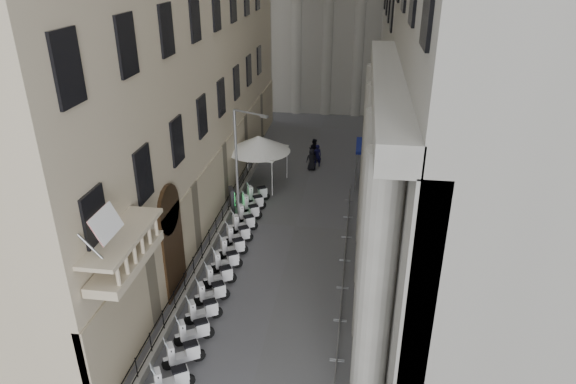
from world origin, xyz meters
name	(u,v)px	position (x,y,z in m)	size (l,w,h in m)	color
iron_fence	(221,231)	(-4.30, 18.00, 0.00)	(0.30, 28.00, 1.40)	black
blue_awning	(365,184)	(4.15, 26.00, 0.00)	(1.60, 3.00, 3.00)	navy
scooter_3	(185,365)	(-2.91, 7.17, 0.00)	(0.56, 1.40, 1.50)	silver
scooter_4	(195,342)	(-2.91, 8.54, 0.00)	(0.56, 1.40, 1.50)	silver
scooter_5	(205,321)	(-2.91, 9.90, 0.00)	(0.56, 1.40, 1.50)	silver
scooter_6	(213,302)	(-2.91, 11.27, 0.00)	(0.56, 1.40, 1.50)	silver
scooter_7	(220,285)	(-2.91, 12.63, 0.00)	(0.56, 1.40, 1.50)	silver
scooter_8	(227,270)	(-2.91, 13.99, 0.00)	(0.56, 1.40, 1.50)	silver
scooter_9	(233,256)	(-2.91, 15.36, 0.00)	(0.56, 1.40, 1.50)	silver
scooter_10	(239,243)	(-2.91, 16.72, 0.00)	(0.56, 1.40, 1.50)	silver
scooter_11	(244,232)	(-2.91, 18.09, 0.00)	(0.56, 1.40, 1.50)	silver
scooter_12	(249,221)	(-2.91, 19.45, 0.00)	(0.56, 1.40, 1.50)	silver
scooter_13	(254,211)	(-2.91, 20.82, 0.00)	(0.56, 1.40, 1.50)	silver
scooter_14	(258,201)	(-2.91, 22.18, 0.00)	(0.56, 1.40, 1.50)	silver
barrier_1	(335,384)	(3.13, 7.00, 0.00)	(0.60, 2.40, 1.10)	#95979C
barrier_2	(339,340)	(3.13, 9.50, 0.00)	(0.60, 2.40, 1.10)	#95979C
barrier_3	(341,304)	(3.13, 12.00, 0.00)	(0.60, 2.40, 1.10)	#95979C
barrier_4	(344,274)	(3.13, 14.50, 0.00)	(0.60, 2.40, 1.10)	#95979C
barrier_5	(346,249)	(3.13, 17.00, 0.00)	(0.60, 2.40, 1.10)	#95979C
barrier_6	(347,227)	(3.13, 19.50, 0.00)	(0.60, 2.40, 1.10)	#95979C
barrier_7	(349,209)	(3.13, 22.00, 0.00)	(0.60, 2.40, 1.10)	#95979C
security_tent	(256,142)	(-3.60, 25.39, 3.00)	(4.41, 4.41, 3.58)	silver
street_lamp	(240,159)	(-3.23, 19.02, 4.22)	(2.18, 1.11, 7.16)	gray
info_kiosk	(232,200)	(-4.19, 20.44, 0.85)	(0.54, 0.82, 1.68)	black
pedestrian_a	(317,156)	(0.43, 28.89, 0.89)	(0.65, 0.43, 1.78)	#0E0D35
pedestrian_b	(314,150)	(0.06, 30.14, 0.89)	(0.87, 0.68, 1.78)	black
pedestrian_c	(312,160)	(0.08, 28.11, 0.84)	(0.82, 0.53, 1.68)	black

